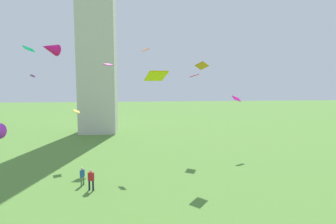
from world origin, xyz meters
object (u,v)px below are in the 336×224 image
person_3 (82,175)px  kite_flying_10 (76,111)px  kite_flying_3 (236,99)px  kite_flying_8 (156,76)px  monument_obelisk (96,2)px  kite_flying_1 (202,66)px  kite_flying_9 (108,64)px  kite_flying_0 (194,76)px  person_2 (91,179)px  kite_flying_11 (29,49)px  kite_flying_4 (33,76)px  kite_flying_2 (145,50)px  kite_flying_5 (50,48)px

person_3 → kite_flying_10: bearing=-144.9°
kite_flying_3 → kite_flying_8: size_ratio=0.62×
monument_obelisk → kite_flying_1: 29.49m
kite_flying_1 → kite_flying_8: bearing=-165.9°
kite_flying_8 → kite_flying_3: bearing=136.9°
kite_flying_8 → kite_flying_9: bearing=-175.5°
kite_flying_3 → person_3: bearing=8.8°
person_3 → kite_flying_0: size_ratio=0.95×
kite_flying_10 → kite_flying_1: bearing=60.2°
person_2 → kite_flying_8: (5.14, -6.02, 8.48)m
kite_flying_3 → kite_flying_11: 24.00m
kite_flying_0 → kite_flying_10: bearing=124.3°
kite_flying_9 → kite_flying_4: bearing=-77.2°
person_3 → kite_flying_0: kite_flying_0 is taller
kite_flying_1 → kite_flying_11: (-16.43, -0.87, 1.40)m
person_3 → kite_flying_8: kite_flying_8 is taller
kite_flying_10 → person_2: bearing=3.2°
person_2 → kite_flying_9: size_ratio=1.26×
kite_flying_1 → kite_flying_2: 7.87m
kite_flying_1 → monument_obelisk: bearing=69.6°
kite_flying_2 → kite_flying_9: 4.84m
kite_flying_3 → kite_flying_11: kite_flying_11 is taller
kite_flying_2 → kite_flying_4: size_ratio=1.21×
monument_obelisk → person_2: monument_obelisk is taller
monument_obelisk → person_2: bearing=-83.9°
kite_flying_11 → monument_obelisk: bearing=-89.1°
kite_flying_10 → person_3: bearing=-0.7°
kite_flying_5 → kite_flying_10: kite_flying_5 is taller
person_2 → kite_flying_8: 11.61m
monument_obelisk → kite_flying_11: size_ratio=46.45×
kite_flying_9 → person_3: bearing=15.9°
person_3 → kite_flying_3: size_ratio=1.42×
monument_obelisk → kite_flying_4: size_ratio=52.04×
kite_flying_11 → kite_flying_0: bearing=-147.4°
kite_flying_11 → kite_flying_2: bearing=-143.0°
kite_flying_8 → kite_flying_10: bearing=-162.1°
kite_flying_2 → kite_flying_8: bearing=-17.7°
kite_flying_0 → kite_flying_5: kite_flying_5 is taller
kite_flying_9 → kite_flying_10: bearing=-26.2°
kite_flying_1 → kite_flying_10: 14.58m
kite_flying_4 → kite_flying_11: 9.79m
kite_flying_8 → kite_flying_4: bearing=-154.5°
kite_flying_4 → kite_flying_9: size_ratio=0.61×
kite_flying_2 → kite_flying_11: (-10.87, -6.06, -0.62)m
person_2 → kite_flying_2: 16.33m
kite_flying_4 → kite_flying_5: bearing=22.3°
person_2 → kite_flying_10: size_ratio=1.55×
person_2 → kite_flying_5: kite_flying_5 is taller
kite_flying_3 → monument_obelisk: bearing=-62.9°
monument_obelisk → kite_flying_5: bearing=-97.7°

